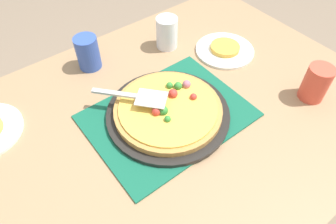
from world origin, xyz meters
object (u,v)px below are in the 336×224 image
(pizza, at_px, (168,109))
(served_slice_right, at_px, (225,48))
(plate_far_right, at_px, (225,50))
(cup_far, at_px, (316,83))
(cup_near, at_px, (167,33))
(pizza_server, at_px, (136,96))
(cup_corner, at_px, (88,53))
(pizza_pan, at_px, (168,113))

(pizza, relative_size, served_slice_right, 3.00)
(plate_far_right, bearing_deg, served_slice_right, 0.00)
(pizza, height_order, cup_far, cup_far)
(cup_near, relative_size, pizza_server, 0.60)
(cup_far, bearing_deg, cup_near, 112.30)
(plate_far_right, relative_size, cup_corner, 1.83)
(pizza, bearing_deg, plate_far_right, 18.72)
(plate_far_right, xyz_separation_m, cup_corner, (-0.44, 0.23, 0.06))
(cup_corner, height_order, pizza_server, cup_corner)
(cup_far, bearing_deg, cup_corner, 130.77)
(cup_corner, distance_m, pizza_server, 0.29)
(cup_far, xyz_separation_m, pizza_server, (-0.49, 0.29, 0.01))
(plate_far_right, distance_m, cup_far, 0.35)
(cup_near, height_order, pizza_server, cup_near)
(cup_near, xyz_separation_m, cup_corner, (-0.29, 0.07, 0.00))
(pizza_pan, relative_size, cup_near, 3.17)
(pizza, bearing_deg, cup_near, 53.10)
(cup_near, height_order, cup_corner, same)
(pizza_pan, xyz_separation_m, plate_far_right, (0.37, 0.13, -0.01))
(served_slice_right, relative_size, pizza_server, 0.55)
(pizza_pan, distance_m, cup_near, 0.36)
(plate_far_right, height_order, served_slice_right, served_slice_right)
(pizza_server, bearing_deg, cup_corner, 92.05)
(pizza_pan, distance_m, cup_far, 0.48)
(plate_far_right, relative_size, served_slice_right, 2.00)
(served_slice_right, distance_m, cup_corner, 0.50)
(pizza, distance_m, cup_near, 0.36)
(pizza_pan, bearing_deg, pizza, 41.22)
(cup_near, xyz_separation_m, pizza_server, (-0.28, -0.21, 0.01))
(cup_near, distance_m, cup_far, 0.55)
(plate_far_right, bearing_deg, cup_near, 133.47)
(served_slice_right, relative_size, cup_far, 0.92)
(plate_far_right, xyz_separation_m, pizza_server, (-0.43, -0.05, 0.07))
(cup_far, height_order, cup_corner, same)
(pizza, distance_m, plate_far_right, 0.39)
(pizza, relative_size, cup_far, 2.75)
(pizza, height_order, cup_near, cup_near)
(pizza_pan, relative_size, pizza, 1.15)
(pizza_pan, relative_size, cup_corner, 3.17)
(cup_near, height_order, cup_far, same)
(served_slice_right, height_order, cup_corner, cup_corner)
(pizza, xyz_separation_m, cup_corner, (-0.08, 0.36, 0.03))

